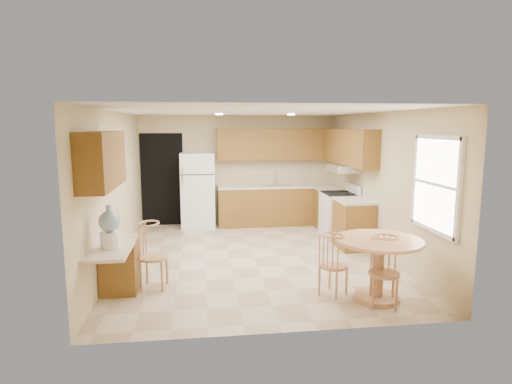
{
  "coord_description": "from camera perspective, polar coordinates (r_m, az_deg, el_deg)",
  "views": [
    {
      "loc": [
        -0.86,
        -7.11,
        2.27
      ],
      "look_at": [
        0.09,
        0.3,
        1.11
      ],
      "focal_mm": 30.0,
      "sensor_mm": 36.0,
      "label": 1
    }
  ],
  "objects": [
    {
      "name": "can_light_b",
      "position": [
        8.5,
        4.71,
        10.27
      ],
      "size": [
        0.14,
        0.14,
        0.02
      ],
      "primitive_type": "cylinder",
      "color": "white",
      "rests_on": "ceiling"
    },
    {
      "name": "ceiling",
      "position": [
        7.17,
        -0.43,
        10.69
      ],
      "size": [
        4.5,
        5.5,
        0.02
      ],
      "primitive_type": "cube",
      "color": "white",
      "rests_on": "wall_back"
    },
    {
      "name": "wall_right",
      "position": [
        7.83,
        16.15,
        1.02
      ],
      "size": [
        0.02,
        5.5,
        2.5
      ],
      "primitive_type": "cube",
      "color": "#C5B185",
      "rests_on": "floor"
    },
    {
      "name": "range_hood",
      "position": [
        8.81,
        11.67,
        3.14
      ],
      "size": [
        0.5,
        0.76,
        0.14
      ],
      "primitive_type": "cube",
      "color": "silver",
      "rests_on": "upper_cab_right"
    },
    {
      "name": "base_cab_back",
      "position": [
        9.89,
        2.91,
        -1.85
      ],
      "size": [
        2.75,
        0.6,
        0.87
      ],
      "primitive_type": "cube",
      "color": "brown",
      "rests_on": "floor"
    },
    {
      "name": "refrigerator",
      "position": [
        9.62,
        -7.77,
        0.21
      ],
      "size": [
        0.74,
        0.72,
        1.67
      ],
      "color": "white",
      "rests_on": "floor"
    },
    {
      "name": "wall_back",
      "position": [
        9.95,
        -2.33,
        2.97
      ],
      "size": [
        4.5,
        0.02,
        2.5
      ],
      "primitive_type": "cube",
      "color": "#C5B185",
      "rests_on": "floor"
    },
    {
      "name": "counter_back",
      "position": [
        9.82,
        2.93,
        0.76
      ],
      "size": [
        2.75,
        0.63,
        0.04
      ],
      "primitive_type": "cube",
      "color": "beige",
      "rests_on": "base_cab_back"
    },
    {
      "name": "can_light_a",
      "position": [
        8.32,
        -4.92,
        10.3
      ],
      "size": [
        0.14,
        0.14,
        0.02
      ],
      "primitive_type": "cylinder",
      "color": "white",
      "rests_on": "ceiling"
    },
    {
      "name": "base_cab_right_a",
      "position": [
        9.58,
        9.9,
        -2.32
      ],
      "size": [
        0.6,
        0.59,
        0.87
      ],
      "primitive_type": "cube",
      "color": "brown",
      "rests_on": "floor"
    },
    {
      "name": "upper_cab_back",
      "position": [
        9.86,
        2.84,
        6.41
      ],
      "size": [
        2.75,
        0.33,
        0.7
      ],
      "primitive_type": "cube",
      "color": "brown",
      "rests_on": "wall_back"
    },
    {
      "name": "counter_right_a",
      "position": [
        9.5,
        9.97,
        0.37
      ],
      "size": [
        0.63,
        0.59,
        0.04
      ],
      "primitive_type": "cube",
      "color": "beige",
      "rests_on": "base_cab_right_a"
    },
    {
      "name": "water_crock",
      "position": [
        5.59,
        -18.94,
        -4.63
      ],
      "size": [
        0.26,
        0.26,
        0.54
      ],
      "color": "white",
      "rests_on": "desk_top"
    },
    {
      "name": "doorway",
      "position": [
        9.96,
        -12.39,
        1.62
      ],
      "size": [
        0.9,
        0.02,
        2.1
      ],
      "primitive_type": "cube",
      "color": "black",
      "rests_on": "floor"
    },
    {
      "name": "sink",
      "position": [
        9.81,
        2.79,
        0.89
      ],
      "size": [
        0.78,
        0.44,
        0.01
      ],
      "primitive_type": "cube",
      "color": "silver",
      "rests_on": "counter_back"
    },
    {
      "name": "floor",
      "position": [
        7.52,
        -0.41,
        -8.72
      ],
      "size": [
        5.5,
        5.5,
        0.0
      ],
      "primitive_type": "plane",
      "color": "#C4AD8E",
      "rests_on": "ground"
    },
    {
      "name": "desk_pedestal",
      "position": [
        6.21,
        -17.77,
        -9.51
      ],
      "size": [
        0.48,
        0.42,
        0.72
      ],
      "primitive_type": "cube",
      "color": "brown",
      "rests_on": "floor"
    },
    {
      "name": "base_cab_right_b",
      "position": [
        8.23,
        12.88,
        -4.26
      ],
      "size": [
        0.6,
        0.8,
        0.87
      ],
      "primitive_type": "cube",
      "color": "brown",
      "rests_on": "floor"
    },
    {
      "name": "counter_right_b",
      "position": [
        8.14,
        12.99,
        -1.14
      ],
      "size": [
        0.63,
        0.8,
        0.04
      ],
      "primitive_type": "cube",
      "color": "beige",
      "rests_on": "base_cab_right_b"
    },
    {
      "name": "chair_table_b",
      "position": [
        5.61,
        17.11,
        -9.51
      ],
      "size": [
        0.39,
        0.42,
        0.89
      ],
      "rotation": [
        0.0,
        0.0,
        2.85
      ],
      "color": "tan",
      "rests_on": "floor"
    },
    {
      "name": "window",
      "position": [
        6.15,
        22.89,
        0.96
      ],
      "size": [
        0.06,
        1.12,
        1.3
      ],
      "color": "white",
      "rests_on": "wall_right"
    },
    {
      "name": "desk_top",
      "position": [
        5.74,
        -18.64,
        -6.99
      ],
      "size": [
        0.5,
        1.2,
        0.04
      ],
      "primitive_type": "cube",
      "color": "beige",
      "rests_on": "desk_pedestal"
    },
    {
      "name": "upper_cab_left",
      "position": [
        5.66,
        -19.84,
        4.07
      ],
      "size": [
        0.33,
        1.4,
        0.7
      ],
      "primitive_type": "cube",
      "color": "brown",
      "rests_on": "wall_left"
    },
    {
      "name": "stove",
      "position": [
        8.93,
        11.02,
        -2.94
      ],
      "size": [
        0.65,
        0.76,
        1.09
      ],
      "color": "white",
      "rests_on": "floor"
    },
    {
      "name": "dining_table",
      "position": [
        5.84,
        16.0,
        -8.74
      ],
      "size": [
        1.11,
        1.11,
        0.82
      ],
      "rotation": [
        0.0,
        0.0,
        0.34
      ],
      "color": "tan",
      "rests_on": "floor"
    },
    {
      "name": "wall_front",
      "position": [
        4.56,
        3.75,
        -4.09
      ],
      "size": [
        4.5,
        0.02,
        2.5
      ],
      "primitive_type": "cube",
      "color": "#C5B185",
      "rests_on": "floor"
    },
    {
      "name": "wall_left",
      "position": [
        7.32,
        -18.19,
        0.4
      ],
      "size": [
        0.02,
        5.5,
        2.5
      ],
      "primitive_type": "cube",
      "color": "#C5B185",
      "rests_on": "floor"
    },
    {
      "name": "upper_cab_right",
      "position": [
        8.84,
        12.22,
        5.93
      ],
      "size": [
        0.33,
        2.42,
        0.7
      ],
      "primitive_type": "cube",
      "color": "brown",
      "rests_on": "wall_right"
    },
    {
      "name": "chair_desk",
      "position": [
        6.11,
        -13.62,
        -7.61
      ],
      "size": [
        0.41,
        0.53,
        0.93
      ],
      "rotation": [
        0.0,
        0.0,
        -1.73
      ],
      "color": "tan",
      "rests_on": "floor"
    },
    {
      "name": "chair_table_a",
      "position": [
        5.83,
        10.55,
        -8.89
      ],
      "size": [
        0.37,
        0.46,
        0.84
      ],
      "rotation": [
        0.0,
        0.0,
        -0.85
      ],
      "color": "tan",
      "rests_on": "floor"
    }
  ]
}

